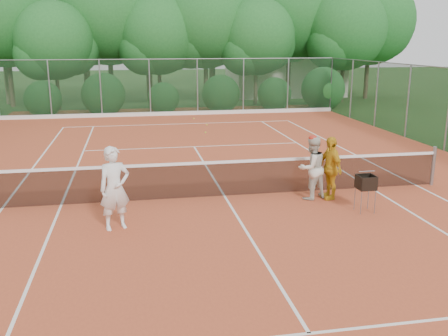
{
  "coord_description": "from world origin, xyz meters",
  "views": [
    {
      "loc": [
        -2.28,
        -12.22,
        3.97
      ],
      "look_at": [
        -0.24,
        -1.2,
        1.1
      ],
      "focal_mm": 40.0,
      "sensor_mm": 36.0,
      "label": 1
    }
  ],
  "objects_px": {
    "player_center_grp": "(312,168)",
    "player_white": "(115,188)",
    "player_yellow": "(330,168)",
    "ball_hopper": "(366,183)"
  },
  "relations": [
    {
      "from": "player_center_grp",
      "to": "ball_hopper",
      "type": "height_order",
      "value": "player_center_grp"
    },
    {
      "from": "player_white",
      "to": "player_yellow",
      "type": "height_order",
      "value": "player_white"
    },
    {
      "from": "player_center_grp",
      "to": "player_yellow",
      "type": "bearing_deg",
      "value": -7.59
    },
    {
      "from": "player_white",
      "to": "player_center_grp",
      "type": "xyz_separation_m",
      "value": [
        4.86,
        1.24,
        -0.08
      ]
    },
    {
      "from": "player_white",
      "to": "player_yellow",
      "type": "xyz_separation_m",
      "value": [
        5.33,
        1.18,
        -0.1
      ]
    },
    {
      "from": "player_yellow",
      "to": "player_center_grp",
      "type": "bearing_deg",
      "value": -106.39
    },
    {
      "from": "player_white",
      "to": "player_yellow",
      "type": "distance_m",
      "value": 5.46
    },
    {
      "from": "player_center_grp",
      "to": "ball_hopper",
      "type": "relative_size",
      "value": 1.86
    },
    {
      "from": "player_center_grp",
      "to": "player_white",
      "type": "bearing_deg",
      "value": -165.64
    },
    {
      "from": "player_center_grp",
      "to": "player_yellow",
      "type": "xyz_separation_m",
      "value": [
        0.47,
        -0.06,
        -0.01
      ]
    }
  ]
}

